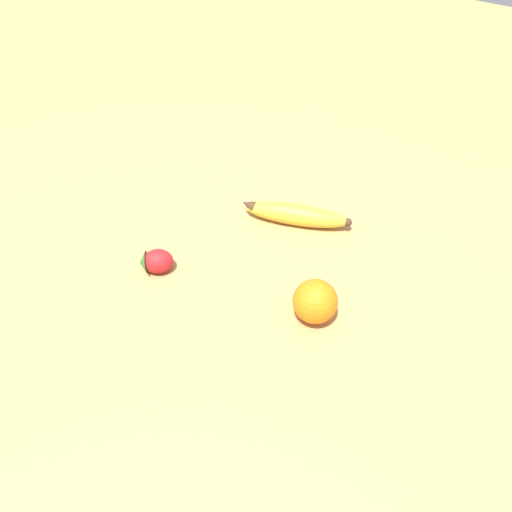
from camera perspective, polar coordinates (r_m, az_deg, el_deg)
ground_plane at (r=0.82m, az=-4.37°, el=-3.06°), size 3.00×3.00×0.00m
banana at (r=0.91m, az=4.54°, el=4.77°), size 0.10×0.20×0.04m
orange at (r=0.75m, az=6.77°, el=-5.17°), size 0.07×0.07×0.07m
strawberry at (r=0.83m, az=-11.42°, el=-0.59°), size 0.06×0.07×0.04m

